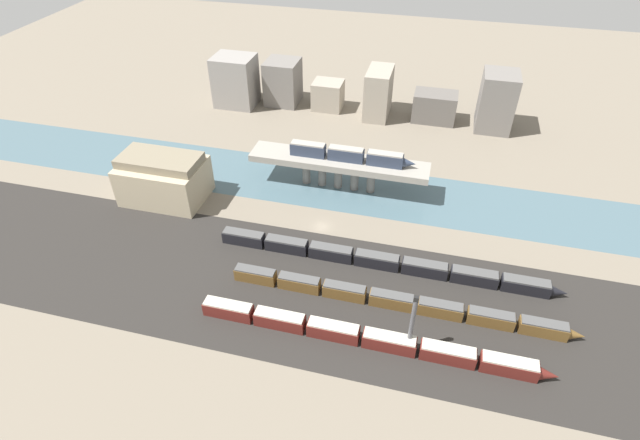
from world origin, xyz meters
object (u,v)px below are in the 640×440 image
at_px(warehouse_building, 164,178).
at_px(signal_tower, 412,324).
at_px(train_on_bridge, 350,155).
at_px(train_yard_far, 383,261).
at_px(train_yard_mid, 397,301).
at_px(train_yard_near, 368,338).

distance_m(warehouse_building, signal_tower, 82.84).
xyz_separation_m(train_on_bridge, train_yard_far, (14.92, -31.36, -9.78)).
relative_size(train_on_bridge, train_yard_mid, 0.47).
height_order(train_yard_near, train_yard_mid, train_yard_near).
relative_size(train_yard_far, warehouse_building, 3.67).
height_order(train_yard_near, signal_tower, signal_tower).
bearing_deg(signal_tower, train_on_bridge, 113.59).
xyz_separation_m(train_yard_near, warehouse_building, (-65.80, 37.62, 4.73)).
height_order(train_yard_near, warehouse_building, warehouse_building).
xyz_separation_m(train_yard_near, train_yard_mid, (4.52, 11.71, -0.06)).
relative_size(train_on_bridge, warehouse_building, 1.58).
bearing_deg(warehouse_building, train_yard_mid, -20.23).
height_order(train_yard_mid, train_yard_far, train_yard_far).
bearing_deg(train_on_bridge, signal_tower, -66.41).
height_order(train_yard_mid, signal_tower, signal_tower).
xyz_separation_m(train_on_bridge, signal_tower, (23.78, -54.46, -3.90)).
bearing_deg(train_on_bridge, train_yard_near, -74.39).
bearing_deg(train_on_bridge, train_yard_far, -64.55).
relative_size(train_yard_near, warehouse_building, 3.23).
height_order(train_yard_near, train_yard_far, train_yard_near).
bearing_deg(train_on_bridge, train_yard_mid, -65.37).
distance_m(train_on_bridge, signal_tower, 59.56).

